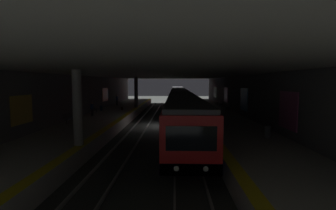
{
  "coord_description": "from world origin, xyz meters",
  "views": [
    {
      "loc": [
        -27.6,
        -1.47,
        4.87
      ],
      "look_at": [
        7.42,
        -0.54,
        1.67
      ],
      "focal_mm": 27.02,
      "sensor_mm": 36.0,
      "label": 1
    }
  ],
  "objects_px": {
    "person_waiting_near": "(92,109)",
    "trash_bin": "(267,132)",
    "backpack_on_floor": "(122,108)",
    "person_walking_mid": "(117,100)",
    "pillar_far": "(136,92)",
    "bench_right_mid": "(94,109)",
    "bench_left_near": "(228,107)",
    "bench_left_mid": "(221,104)",
    "bench_right_near": "(69,117)",
    "metro_train": "(179,100)",
    "pillar_near": "(78,108)",
    "bench_left_far": "(217,102)",
    "suitcase_rolling": "(101,108)"
  },
  "relations": [
    {
      "from": "person_waiting_near",
      "to": "trash_bin",
      "type": "height_order",
      "value": "person_waiting_near"
    },
    {
      "from": "backpack_on_floor",
      "to": "person_walking_mid",
      "type": "bearing_deg",
      "value": 18.39
    },
    {
      "from": "pillar_far",
      "to": "bench_right_mid",
      "type": "bearing_deg",
      "value": 149.44
    },
    {
      "from": "bench_left_near",
      "to": "bench_left_mid",
      "type": "xyz_separation_m",
      "value": [
        5.03,
        0.0,
        0.0
      ]
    },
    {
      "from": "trash_bin",
      "to": "bench_left_mid",
      "type": "bearing_deg",
      "value": -1.95
    },
    {
      "from": "pillar_far",
      "to": "person_waiting_near",
      "type": "bearing_deg",
      "value": 160.96
    },
    {
      "from": "bench_right_near",
      "to": "trash_bin",
      "type": "relative_size",
      "value": 2.0
    },
    {
      "from": "pillar_far",
      "to": "bench_right_mid",
      "type": "relative_size",
      "value": 2.68
    },
    {
      "from": "metro_train",
      "to": "backpack_on_floor",
      "type": "relative_size",
      "value": 143.09
    },
    {
      "from": "bench_left_mid",
      "to": "bench_right_near",
      "type": "height_order",
      "value": "same"
    },
    {
      "from": "bench_right_near",
      "to": "bench_right_mid",
      "type": "xyz_separation_m",
      "value": [
        7.46,
        0.0,
        0.0
      ]
    },
    {
      "from": "pillar_near",
      "to": "person_waiting_near",
      "type": "bearing_deg",
      "value": 14.85
    },
    {
      "from": "bench_left_far",
      "to": "bench_right_mid",
      "type": "height_order",
      "value": "same"
    },
    {
      "from": "person_walking_mid",
      "to": "metro_train",
      "type": "bearing_deg",
      "value": -97.79
    },
    {
      "from": "bench_left_mid",
      "to": "person_walking_mid",
      "type": "xyz_separation_m",
      "value": [
        2.1,
        16.49,
        0.42
      ]
    },
    {
      "from": "pillar_near",
      "to": "suitcase_rolling",
      "type": "bearing_deg",
      "value": 12.26
    },
    {
      "from": "person_waiting_near",
      "to": "person_walking_mid",
      "type": "bearing_deg",
      "value": 0.66
    },
    {
      "from": "pillar_far",
      "to": "metro_train",
      "type": "height_order",
      "value": "pillar_far"
    },
    {
      "from": "pillar_far",
      "to": "backpack_on_floor",
      "type": "distance_m",
      "value": 4.48
    },
    {
      "from": "metro_train",
      "to": "bench_right_mid",
      "type": "bearing_deg",
      "value": 128.74
    },
    {
      "from": "bench_left_far",
      "to": "backpack_on_floor",
      "type": "bearing_deg",
      "value": 118.54
    },
    {
      "from": "bench_left_mid",
      "to": "person_walking_mid",
      "type": "height_order",
      "value": "person_walking_mid"
    },
    {
      "from": "bench_left_near",
      "to": "metro_train",
      "type": "bearing_deg",
      "value": 47.81
    },
    {
      "from": "bench_left_near",
      "to": "bench_left_mid",
      "type": "distance_m",
      "value": 5.03
    },
    {
      "from": "bench_right_near",
      "to": "person_walking_mid",
      "type": "xyz_separation_m",
      "value": [
        17.46,
        -0.58,
        0.42
      ]
    },
    {
      "from": "bench_left_far",
      "to": "bench_right_near",
      "type": "bearing_deg",
      "value": 137.45
    },
    {
      "from": "bench_left_near",
      "to": "bench_right_mid",
      "type": "xyz_separation_m",
      "value": [
        -2.87,
        17.07,
        0.0
      ]
    },
    {
      "from": "metro_train",
      "to": "backpack_on_floor",
      "type": "bearing_deg",
      "value": 123.4
    },
    {
      "from": "bench_left_far",
      "to": "backpack_on_floor",
      "type": "relative_size",
      "value": 4.25
    },
    {
      "from": "person_walking_mid",
      "to": "trash_bin",
      "type": "relative_size",
      "value": 2.04
    },
    {
      "from": "person_walking_mid",
      "to": "suitcase_rolling",
      "type": "distance_m",
      "value": 7.54
    },
    {
      "from": "pillar_far",
      "to": "metro_train",
      "type": "relative_size",
      "value": 0.08
    },
    {
      "from": "metro_train",
      "to": "bench_right_near",
      "type": "distance_m",
      "value": 19.33
    },
    {
      "from": "bench_left_mid",
      "to": "person_walking_mid",
      "type": "bearing_deg",
      "value": 82.74
    },
    {
      "from": "bench_right_mid",
      "to": "pillar_near",
      "type": "bearing_deg",
      "value": -165.3
    },
    {
      "from": "bench_left_mid",
      "to": "bench_left_far",
      "type": "distance_m",
      "value": 3.24
    },
    {
      "from": "trash_bin",
      "to": "bench_right_near",
      "type": "bearing_deg",
      "value": 69.04
    },
    {
      "from": "pillar_near",
      "to": "bench_left_far",
      "type": "distance_m",
      "value": 30.04
    },
    {
      "from": "pillar_near",
      "to": "bench_left_far",
      "type": "relative_size",
      "value": 2.68
    },
    {
      "from": "bench_left_near",
      "to": "bench_right_mid",
      "type": "height_order",
      "value": "same"
    },
    {
      "from": "metro_train",
      "to": "bench_left_mid",
      "type": "xyz_separation_m",
      "value": [
        -0.71,
        -6.33,
        -0.45
      ]
    },
    {
      "from": "pillar_near",
      "to": "backpack_on_floor",
      "type": "xyz_separation_m",
      "value": [
        19.32,
        1.4,
        -2.08
      ]
    },
    {
      "from": "bench_right_near",
      "to": "backpack_on_floor",
      "type": "xyz_separation_m",
      "value": [
        10.83,
        -2.79,
        -0.32
      ]
    },
    {
      "from": "pillar_near",
      "to": "backpack_on_floor",
      "type": "height_order",
      "value": "pillar_near"
    },
    {
      "from": "pillar_far",
      "to": "person_waiting_near",
      "type": "xyz_separation_m",
      "value": [
        -10.01,
        3.45,
        -1.43
      ]
    },
    {
      "from": "pillar_near",
      "to": "bench_left_mid",
      "type": "height_order",
      "value": "pillar_near"
    },
    {
      "from": "pillar_far",
      "to": "bench_left_far",
      "type": "height_order",
      "value": "pillar_far"
    },
    {
      "from": "metro_train",
      "to": "person_waiting_near",
      "type": "relative_size",
      "value": 36.37
    },
    {
      "from": "suitcase_rolling",
      "to": "backpack_on_floor",
      "type": "height_order",
      "value": "suitcase_rolling"
    },
    {
      "from": "metro_train",
      "to": "bench_right_mid",
      "type": "height_order",
      "value": "metro_train"
    }
  ]
}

